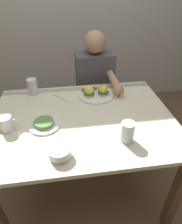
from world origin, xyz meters
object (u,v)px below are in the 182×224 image
diner_person (95,86)px  fork (60,98)px  fruit_bowl (60,152)px  coffee_mug (6,123)px  eggs_benedict_plate (96,93)px  water_glass_near (33,88)px  side_plate (44,124)px  dining_table (84,130)px  water_glass_far (127,133)px

diner_person → fork: bearing=-134.9°
fruit_bowl → coffee_mug: (-0.31, 0.26, 0.02)m
eggs_benedict_plate → fork: (-0.28, 0.01, -0.02)m
coffee_mug → diner_person: 0.93m
water_glass_near → diner_person: size_ratio=0.11×
side_plate → dining_table: bearing=10.6°
fruit_bowl → fork: size_ratio=0.90×
water_glass_far → diner_person: diner_person is taller
water_glass_far → side_plate: size_ratio=0.62×
dining_table → water_glass_near: (-0.35, 0.37, 0.16)m
fork → diner_person: diner_person is taller
eggs_benedict_plate → coffee_mug: bearing=-151.9°
fork → diner_person: (0.33, 0.33, -0.09)m
coffee_mug → water_glass_far: bearing=-15.7°
fork → side_plate: (-0.11, -0.32, 0.01)m
eggs_benedict_plate → water_glass_near: size_ratio=2.17×
eggs_benedict_plate → fork: 0.28m
coffee_mug → dining_table: bearing=6.7°
coffee_mug → fruit_bowl: bearing=-40.2°
coffee_mug → diner_person: size_ratio=0.10×
dining_table → side_plate: size_ratio=6.00×
eggs_benedict_plate → fork: size_ratio=2.03×
fruit_bowl → coffee_mug: coffee_mug is taller
fruit_bowl → side_plate: 0.29m
coffee_mug → water_glass_near: water_glass_near is taller
fruit_bowl → water_glass_near: (-0.19, 0.69, 0.02)m
fruit_bowl → fork: (0.01, 0.59, -0.03)m
dining_table → fork: 0.33m
dining_table → coffee_mug: 0.50m
fruit_bowl → water_glass_near: bearing=105.6°
diner_person → dining_table: bearing=-106.8°
eggs_benedict_plate → coffee_mug: 0.68m
dining_table → eggs_benedict_plate: size_ratio=4.44×
eggs_benedict_plate → coffee_mug: (-0.60, -0.32, 0.02)m
fruit_bowl → water_glass_far: water_glass_far is taller
eggs_benedict_plate → side_plate: 0.49m
eggs_benedict_plate → side_plate: bearing=-140.7°
water_glass_near → side_plate: bearing=-76.5°
fruit_bowl → diner_person: bearing=69.6°
eggs_benedict_plate → diner_person: size_ratio=0.24×
fork → water_glass_near: size_ratio=1.07×
water_glass_near → diner_person: (0.53, 0.23, -0.14)m
coffee_mug → water_glass_near: (0.12, 0.43, 0.00)m
eggs_benedict_plate → side_plate: size_ratio=1.35×
coffee_mug → diner_person: diner_person is taller
eggs_benedict_plate → coffee_mug: size_ratio=2.43×
eggs_benedict_plate → fruit_bowl: eggs_benedict_plate is taller
water_glass_far → diner_person: 0.86m
fork → fruit_bowl: bearing=-91.4°
fruit_bowl → fork: fruit_bowl is taller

